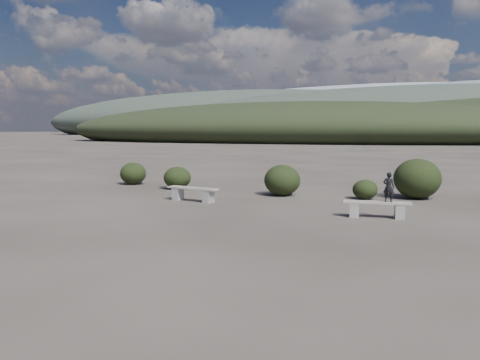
% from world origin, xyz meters
% --- Properties ---
extents(ground, '(1200.00, 1200.00, 0.00)m').
position_xyz_m(ground, '(0.00, 0.00, 0.00)').
color(ground, '#312A26').
rests_on(ground, ground).
extents(bench_left, '(2.05, 0.69, 0.50)m').
position_xyz_m(bench_left, '(-3.12, 5.74, 0.31)').
color(bench_left, gray).
rests_on(bench_left, ground).
extents(bench_right, '(1.95, 0.69, 0.48)m').
position_xyz_m(bench_right, '(3.34, 4.91, 0.29)').
color(bench_right, gray).
rests_on(bench_right, ground).
extents(seated_person, '(0.33, 0.24, 0.87)m').
position_xyz_m(seated_person, '(3.65, 4.95, 0.91)').
color(seated_person, black).
rests_on(seated_person, bench_right).
extents(shrub_a, '(1.18, 1.18, 0.97)m').
position_xyz_m(shrub_a, '(-5.42, 8.69, 0.48)').
color(shrub_a, black).
rests_on(shrub_a, ground).
extents(shrub_b, '(1.41, 1.41, 1.21)m').
position_xyz_m(shrub_b, '(-0.58, 8.37, 0.60)').
color(shrub_b, black).
rests_on(shrub_b, ground).
extents(shrub_c, '(0.91, 0.91, 0.73)m').
position_xyz_m(shrub_c, '(2.55, 8.54, 0.37)').
color(shrub_c, black).
rests_on(shrub_c, ground).
extents(shrub_d, '(1.71, 1.71, 1.49)m').
position_xyz_m(shrub_d, '(4.32, 9.47, 0.75)').
color(shrub_d, black).
rests_on(shrub_d, ground).
extents(shrub_f, '(1.21, 1.21, 1.03)m').
position_xyz_m(shrub_f, '(-8.22, 9.42, 0.51)').
color(shrub_f, black).
rests_on(shrub_f, ground).
extents(mountain_ridges, '(500.00, 400.00, 56.00)m').
position_xyz_m(mountain_ridges, '(-7.48, 339.06, 10.84)').
color(mountain_ridges, black).
rests_on(mountain_ridges, ground).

